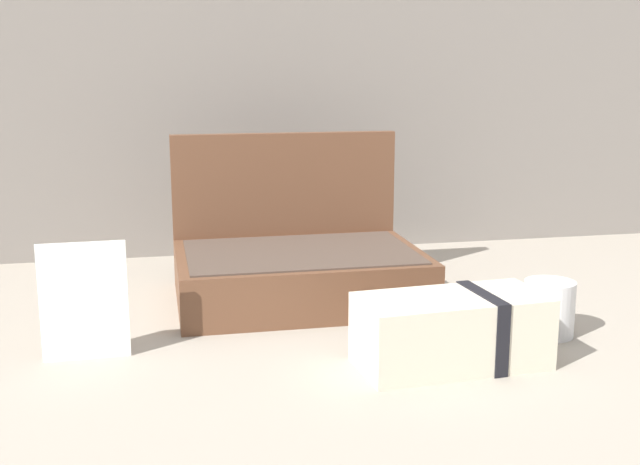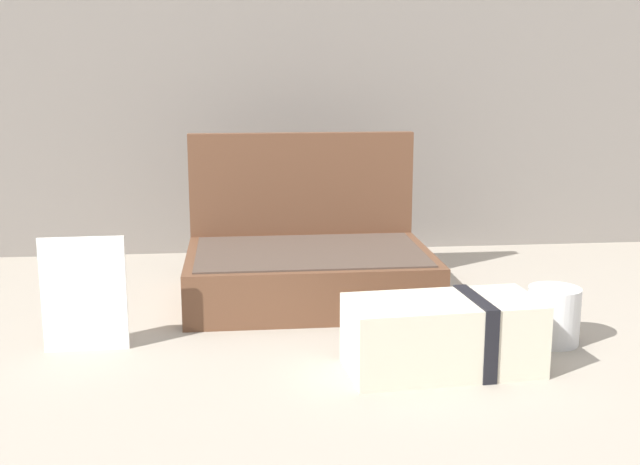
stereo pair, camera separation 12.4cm
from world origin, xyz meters
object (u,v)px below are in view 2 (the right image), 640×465
Objects in this scene: open_suitcase at (309,261)px; info_card_left at (84,294)px; cream_toiletry_bag at (445,335)px; coffee_mug at (552,316)px.

info_card_left is at bearing -145.85° from open_suitcase.
open_suitcase reaches higher than info_card_left.
info_card_left reaches higher than cream_toiletry_bag.
open_suitcase reaches higher than cream_toiletry_bag.
coffee_mug is 0.71m from info_card_left.
info_card_left is (-0.70, 0.04, 0.04)m from coffee_mug.
open_suitcase reaches higher than coffee_mug.
open_suitcase is 3.78× the size of coffee_mug.
cream_toiletry_bag is 0.53m from info_card_left.
cream_toiletry_bag is at bearing -15.87° from info_card_left.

